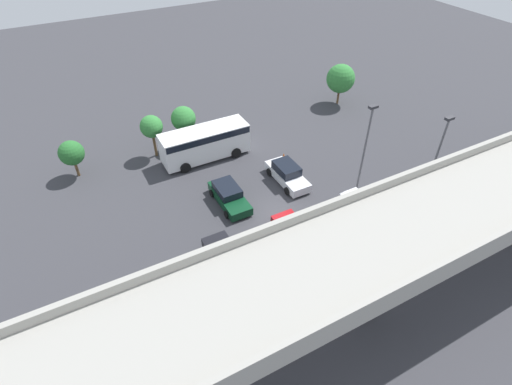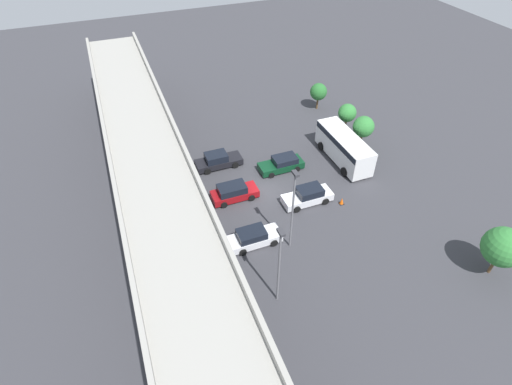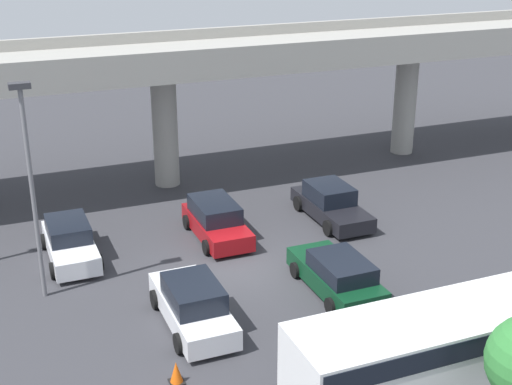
{
  "view_description": "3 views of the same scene",
  "coord_description": "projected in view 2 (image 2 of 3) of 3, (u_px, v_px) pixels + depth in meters",
  "views": [
    {
      "loc": [
        12.25,
        19.6,
        20.98
      ],
      "look_at": [
        1.3,
        -0.93,
        1.81
      ],
      "focal_mm": 28.0,
      "sensor_mm": 36.0,
      "label": 1
    },
    {
      "loc": [
        -27.1,
        11.66,
        25.35
      ],
      "look_at": [
        -1.79,
        1.82,
        1.86
      ],
      "focal_mm": 28.0,
      "sensor_mm": 36.0,
      "label": 2
    },
    {
      "loc": [
        -8.61,
        -22.93,
        12.87
      ],
      "look_at": [
        1.42,
        1.79,
        2.4
      ],
      "focal_mm": 50.0,
      "sensor_mm": 36.0,
      "label": 3
    }
  ],
  "objects": [
    {
      "name": "parked_car_4",
      "position": [
        218.0,
        161.0,
        41.49
      ],
      "size": [
        2.08,
        4.84,
        1.58
      ],
      "rotation": [
        0.0,
        0.0,
        -1.57
      ],
      "color": "black",
      "rests_on": "ground_plane"
    },
    {
      "name": "ground_plane",
      "position": [
        267.0,
        191.0,
        38.88
      ],
      "size": [
        119.63,
        119.63,
        0.0
      ],
      "primitive_type": "plane",
      "color": "#38383D"
    },
    {
      "name": "traffic_cone",
      "position": [
        342.0,
        201.0,
        37.31
      ],
      "size": [
        0.44,
        0.44,
        0.7
      ],
      "color": "black",
      "rests_on": "ground_plane"
    },
    {
      "name": "lamp_post_near_aisle",
      "position": [
        293.0,
        205.0,
        30.58
      ],
      "size": [
        0.7,
        0.35,
        7.8
      ],
      "color": "slate",
      "rests_on": "ground_plane"
    },
    {
      "name": "tree_front_far_right",
      "position": [
        319.0,
        92.0,
        49.73
      ],
      "size": [
        2.11,
        2.11,
        3.39
      ],
      "color": "brown",
      "rests_on": "ground_plane"
    },
    {
      "name": "lamp_post_mid_lot",
      "position": [
        279.0,
        261.0,
        26.81
      ],
      "size": [
        0.7,
        0.35,
        7.24
      ],
      "color": "slate",
      "rests_on": "ground_plane"
    },
    {
      "name": "parked_car_0",
      "position": [
        254.0,
        237.0,
        33.32
      ],
      "size": [
        1.97,
        4.46,
        1.52
      ],
      "rotation": [
        0.0,
        0.0,
        -1.57
      ],
      "color": "silver",
      "rests_on": "ground_plane"
    },
    {
      "name": "parked_car_1",
      "position": [
        308.0,
        196.0,
        37.25
      ],
      "size": [
        2.04,
        4.76,
        1.63
      ],
      "rotation": [
        0.0,
        0.0,
        1.57
      ],
      "color": "silver",
      "rests_on": "ground_plane"
    },
    {
      "name": "highway_overpass",
      "position": [
        150.0,
        166.0,
        32.21
      ],
      "size": [
        57.07,
        6.06,
        7.26
      ],
      "color": "#9E9B93",
      "rests_on": "ground_plane"
    },
    {
      "name": "tree_front_left",
      "position": [
        503.0,
        247.0,
        29.56
      ],
      "size": [
        3.09,
        3.09,
        4.5
      ],
      "color": "brown",
      "rests_on": "ground_plane"
    },
    {
      "name": "parked_car_3",
      "position": [
        282.0,
        164.0,
        41.13
      ],
      "size": [
        2.08,
        4.63,
        1.45
      ],
      "rotation": [
        0.0,
        0.0,
        1.57
      ],
      "color": "#0C381E",
      "rests_on": "ground_plane"
    },
    {
      "name": "parked_car_2",
      "position": [
        234.0,
        192.0,
        37.63
      ],
      "size": [
        2.04,
        4.41,
        1.57
      ],
      "rotation": [
        0.0,
        0.0,
        -1.57
      ],
      "color": "maroon",
      "rests_on": "ground_plane"
    },
    {
      "name": "shuttle_bus",
      "position": [
        344.0,
        146.0,
        41.7
      ],
      "size": [
        7.95,
        2.76,
        2.94
      ],
      "color": "white",
      "rests_on": "ground_plane"
    },
    {
      "name": "tree_front_centre",
      "position": [
        363.0,
        127.0,
        42.29
      ],
      "size": [
        2.26,
        2.26,
        4.11
      ],
      "color": "brown",
      "rests_on": "ground_plane"
    },
    {
      "name": "tree_front_right",
      "position": [
        347.0,
        113.0,
        44.35
      ],
      "size": [
        2.02,
        2.02,
        4.06
      ],
      "color": "brown",
      "rests_on": "ground_plane"
    }
  ]
}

